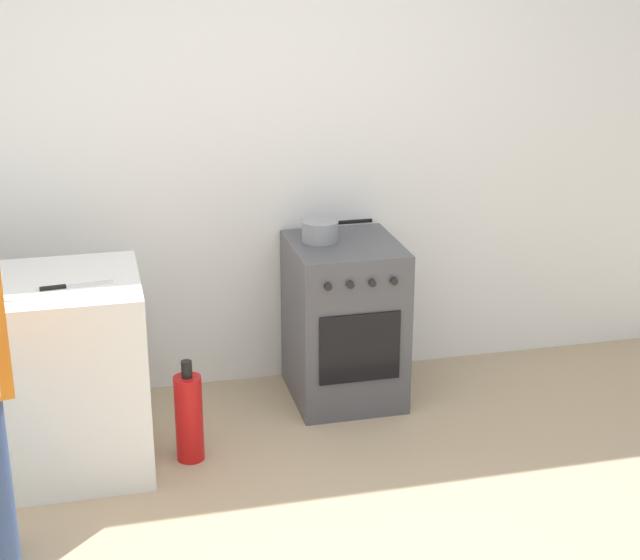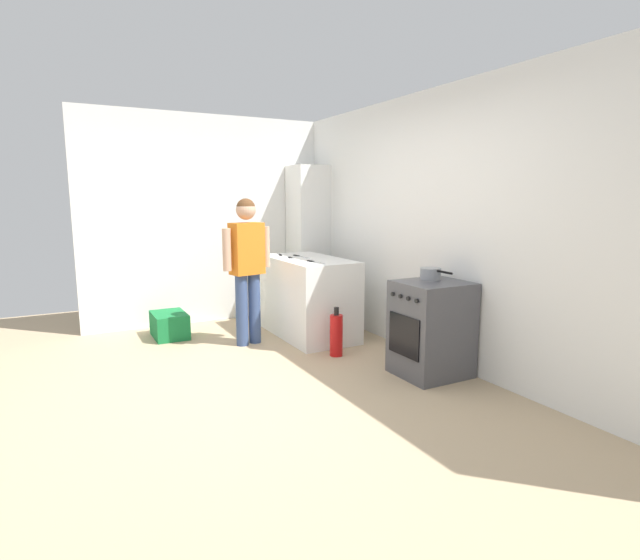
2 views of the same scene
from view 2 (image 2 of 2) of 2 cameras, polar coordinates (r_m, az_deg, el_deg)
ground_plane at (r=4.24m, az=-7.81°, el=-12.63°), size 8.00×8.00×0.00m
back_wall at (r=4.95m, az=13.61°, el=5.87°), size 6.00×0.10×2.60m
side_wall_left at (r=6.54m, az=-12.75°, el=6.69°), size 0.10×3.10×2.60m
counter_unit at (r=5.76m, az=-1.37°, el=-1.95°), size 1.30×0.70×0.90m
oven_left at (r=4.58m, az=12.60°, el=-5.44°), size 0.55×0.62×0.85m
pot at (r=4.61m, az=12.56°, el=0.71°), size 0.37×0.19×0.11m
knife_chef at (r=5.32m, az=-0.57°, el=2.07°), size 0.31×0.07×0.01m
knife_carving at (r=5.61m, az=-3.14°, el=2.44°), size 0.33×0.08×0.01m
knife_utility at (r=6.04m, az=-4.62°, el=2.92°), size 0.25×0.10×0.01m
knife_bread at (r=5.82m, az=-2.22°, el=2.70°), size 0.35×0.05×0.01m
person at (r=5.38m, az=-8.34°, el=2.35°), size 0.27×0.56×1.58m
fire_extinguisher at (r=5.06m, az=1.87°, el=-6.28°), size 0.13×0.13×0.50m
recycling_crate_lower at (r=5.99m, az=-16.82°, el=-4.94°), size 0.52×0.36×0.28m
larder_cabinet at (r=6.74m, az=-1.38°, el=4.43°), size 0.48×0.44×2.00m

